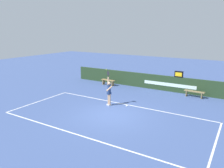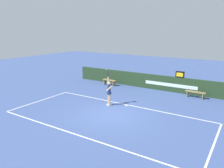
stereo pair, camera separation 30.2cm
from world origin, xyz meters
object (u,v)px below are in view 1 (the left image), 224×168
object	(u,v)px
speed_display	(179,74)
courtside_bench_far	(194,93)
tennis_ball	(106,69)
courtside_bench_near	(108,81)
tennis_player	(109,91)

from	to	relation	value
speed_display	courtside_bench_far	xyz separation A→B (m)	(1.44, -0.70, -1.15)
tennis_ball	courtside_bench_far	xyz separation A→B (m)	(4.57, 5.21, -2.15)
courtside_bench_far	speed_display	bearing A→B (deg)	153.91
speed_display	tennis_ball	xyz separation A→B (m)	(-3.13, -5.91, 0.99)
courtside_bench_near	tennis_player	bearing A→B (deg)	-56.90
speed_display	tennis_ball	distance (m)	6.76
speed_display	courtside_bench_near	world-z (taller)	speed_display
speed_display	courtside_bench_far	distance (m)	1.97
tennis_player	tennis_ball	distance (m)	1.56
speed_display	courtside_bench_near	size ratio (longest dim) A/B	0.48
tennis_player	tennis_ball	size ratio (longest dim) A/B	36.21
speed_display	tennis_player	distance (m)	6.45
tennis_player	courtside_bench_far	bearing A→B (deg)	47.32
courtside_bench_near	courtside_bench_far	xyz separation A→B (m)	(7.61, 0.21, -0.01)
speed_display	tennis_ball	bearing A→B (deg)	-117.93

